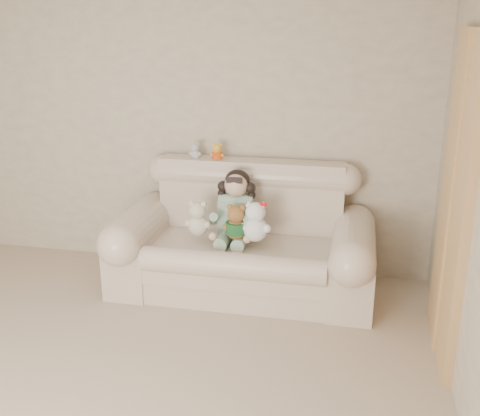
# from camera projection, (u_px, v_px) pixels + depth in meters

# --- Properties ---
(wall_back) EXTENTS (4.50, 0.00, 4.50)m
(wall_back) POSITION_uv_depth(u_px,v_px,m) (173.00, 122.00, 4.98)
(wall_back) COLOR gray
(wall_back) RESTS_ON ground
(sofa) EXTENTS (2.10, 0.95, 1.03)m
(sofa) POSITION_uv_depth(u_px,v_px,m) (243.00, 232.00, 4.61)
(sofa) COLOR #C1AF9C
(sofa) RESTS_ON floor
(door_panel) EXTENTS (0.06, 0.90, 2.10)m
(door_panel) POSITION_uv_depth(u_px,v_px,m) (456.00, 202.00, 3.59)
(door_panel) COLOR tan
(door_panel) RESTS_ON floor
(seated_child) EXTENTS (0.36, 0.43, 0.59)m
(seated_child) POSITION_uv_depth(u_px,v_px,m) (236.00, 205.00, 4.63)
(seated_child) COLOR #2C6F49
(seated_child) RESTS_ON sofa
(brown_teddy) EXTENTS (0.23, 0.18, 0.34)m
(brown_teddy) POSITION_uv_depth(u_px,v_px,m) (236.00, 219.00, 4.45)
(brown_teddy) COLOR brown
(brown_teddy) RESTS_ON sofa
(white_cat) EXTENTS (0.28, 0.24, 0.38)m
(white_cat) POSITION_uv_depth(u_px,v_px,m) (256.00, 217.00, 4.41)
(white_cat) COLOR white
(white_cat) RESTS_ON sofa
(cream_teddy) EXTENTS (0.22, 0.17, 0.34)m
(cream_teddy) POSITION_uv_depth(u_px,v_px,m) (198.00, 215.00, 4.53)
(cream_teddy) COLOR beige
(cream_teddy) RESTS_ON sofa
(yellow_mini_bear) EXTENTS (0.13, 0.11, 0.18)m
(yellow_mini_bear) POSITION_uv_depth(u_px,v_px,m) (217.00, 150.00, 4.80)
(yellow_mini_bear) COLOR yellow
(yellow_mini_bear) RESTS_ON sofa
(grey_mini_plush) EXTENTS (0.13, 0.12, 0.17)m
(grey_mini_plush) POSITION_uv_depth(u_px,v_px,m) (195.00, 150.00, 4.85)
(grey_mini_plush) COLOR #B2B1B8
(grey_mini_plush) RESTS_ON sofa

